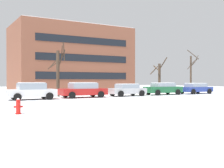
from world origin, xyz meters
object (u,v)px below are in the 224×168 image
Objects in this scene: parked_car_green at (163,88)px; parked_car_blue at (196,88)px; parked_car_white at (31,91)px; parked_car_red at (83,90)px; parked_car_silver at (127,90)px; fire_hydrant at (18,106)px.

parked_car_blue is at bearing -2.77° from parked_car_green.
parked_car_white is 0.90× the size of parked_car_red.
parked_car_silver is 5.10m from parked_car_green.
parked_car_white is 15.29m from parked_car_green.
parked_car_green is at bearing 177.23° from parked_car_blue.
parked_car_red is (8.33, 10.46, 0.35)m from fire_hydrant.
parked_car_white is at bearing -176.31° from parked_car_red.
parked_car_red is 10.19m from parked_car_green.
parked_car_silver is (10.19, 0.22, -0.08)m from parked_car_white.
fire_hydrant is 16.95m from parked_car_silver.
parked_car_white is at bearing -178.75° from parked_car_silver.
parked_car_silver is at bearing -178.78° from parked_car_green.
parked_car_red is 5.10m from parked_car_silver.
parked_car_blue is at bearing -0.78° from parked_car_silver.
fire_hydrant is 25.73m from parked_car_blue.
fire_hydrant is 10.64m from parked_car_white.
fire_hydrant is 0.20× the size of parked_car_silver.
parked_car_red is at bearing 179.09° from parked_car_blue.
parked_car_green is (5.10, 0.11, 0.05)m from parked_car_silver.
parked_car_red is 15.29m from parked_car_blue.
parked_car_green is (15.29, 0.33, -0.03)m from parked_car_white.
parked_car_blue reaches higher than fire_hydrant.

